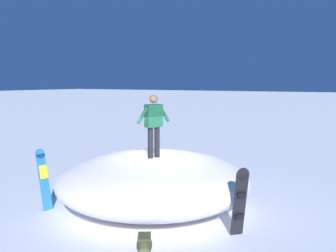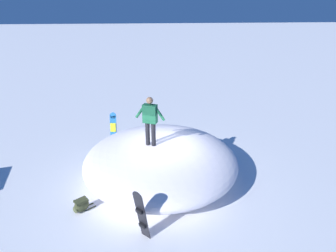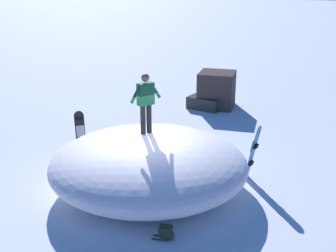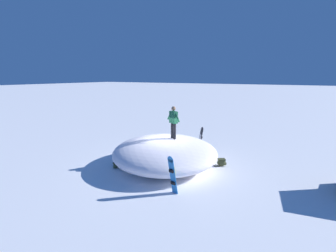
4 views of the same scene
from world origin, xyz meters
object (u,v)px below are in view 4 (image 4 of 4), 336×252
Objects in this scene: backpack_near at (116,165)px; backpack_far at (222,162)px; snowboarder_standing at (173,120)px; snowboard_primary_upright at (172,175)px; snowboard_secondary_upright at (200,140)px.

backpack_near is 0.79× the size of backpack_far.
backpack_far is at bearing 32.26° from backpack_near.
snowboarder_standing reaches higher than snowboard_primary_upright.
snowboarder_standing is 2.98m from snowboard_secondary_upright.
snowboarder_standing is 2.42× the size of backpack_far.
snowboard_secondary_upright is 3.01× the size of backpack_near.
snowboarder_standing reaches higher than snowboard_secondary_upright.
backpack_near is at bearing -144.32° from snowboarder_standing.
snowboarder_standing is 3.62m from backpack_near.
snowboard_primary_upright is 2.43× the size of backpack_far.
snowboard_secondary_upright reaches higher than backpack_near.
backpack_near is (-2.79, -4.19, -0.66)m from snowboard_secondary_upright.
snowboarder_standing is at bearing 35.68° from backpack_near.
backpack_far is at bearing -37.92° from snowboard_secondary_upright.
snowboard_primary_upright is 1.02× the size of snowboard_secondary_upright.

